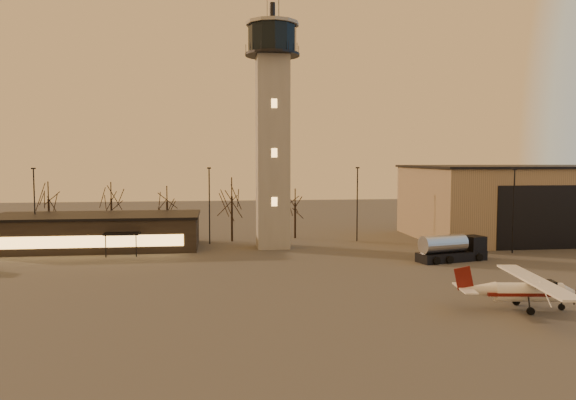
{
  "coord_description": "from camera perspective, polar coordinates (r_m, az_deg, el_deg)",
  "views": [
    {
      "loc": [
        -7.12,
        -40.44,
        11.34
      ],
      "look_at": [
        -0.24,
        13.0,
        7.32
      ],
      "focal_mm": 35.0,
      "sensor_mm": 36.0,
      "label": 1
    }
  ],
  "objects": [
    {
      "name": "hangar",
      "position": [
        86.23,
        22.69,
        -0.18
      ],
      "size": [
        30.6,
        20.6,
        10.3
      ],
      "color": "#9A8465",
      "rests_on": "ground"
    },
    {
      "name": "light_poles",
      "position": [
        72.09,
        -1.25,
        -0.45
      ],
      "size": [
        58.5,
        12.25,
        10.14
      ],
      "color": "black",
      "rests_on": "ground"
    },
    {
      "name": "tree_row",
      "position": [
        80.05,
        -12.04,
        0.3
      ],
      "size": [
        37.2,
        9.2,
        8.8
      ],
      "color": "black",
      "rests_on": "ground"
    },
    {
      "name": "fuel_truck",
      "position": [
        64.65,
        16.26,
        -4.95
      ],
      "size": [
        8.35,
        4.22,
        2.98
      ],
      "rotation": [
        0.0,
        0.0,
        0.25
      ],
      "color": "black",
      "rests_on": "ground"
    },
    {
      "name": "cessna_front",
      "position": [
        46.15,
        23.36,
        -8.86
      ],
      "size": [
        9.61,
        12.11,
        3.32
      ],
      "rotation": [
        0.0,
        0.0,
        -0.15
      ],
      "color": "white",
      "rests_on": "ground"
    },
    {
      "name": "control_tower",
      "position": [
        70.97,
        -1.58,
        8.29
      ],
      "size": [
        6.8,
        6.8,
        32.6
      ],
      "color": "gray",
      "rests_on": "ground"
    },
    {
      "name": "ground",
      "position": [
        42.6,
        2.6,
        -11.18
      ],
      "size": [
        220.0,
        220.0,
        0.0
      ],
      "primitive_type": "plane",
      "color": "#42403D",
      "rests_on": "ground"
    },
    {
      "name": "terminal",
      "position": [
        74.5,
        -18.82,
        -3.04
      ],
      "size": [
        25.4,
        12.2,
        4.3
      ],
      "color": "black",
      "rests_on": "ground"
    }
  ]
}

